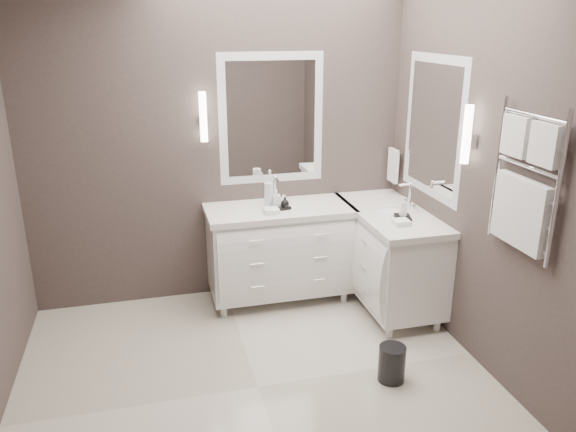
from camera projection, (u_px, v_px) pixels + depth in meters
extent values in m
cube|color=beige|center=(258.00, 387.00, 3.78)|extent=(3.20, 3.00, 0.01)
cube|color=#433836|center=(219.00, 145.00, 4.71)|extent=(3.20, 0.01, 2.70)
cube|color=#433836|center=(338.00, 316.00, 1.96)|extent=(3.20, 0.01, 2.70)
cube|color=#433836|center=(492.00, 177.00, 3.71)|extent=(0.01, 3.00, 2.70)
cube|color=white|center=(279.00, 251.00, 4.86)|extent=(1.20, 0.55, 0.70)
cube|color=white|center=(279.00, 210.00, 4.73)|extent=(1.24, 0.59, 0.05)
ellipsoid|color=white|center=(279.00, 212.00, 4.74)|extent=(0.36, 0.28, 0.12)
cylinder|color=white|center=(275.00, 189.00, 4.84)|extent=(0.02, 0.02, 0.22)
cube|color=white|center=(388.00, 255.00, 4.77)|extent=(0.55, 1.20, 0.70)
cube|color=white|center=(391.00, 213.00, 4.64)|extent=(0.59, 1.24, 0.05)
ellipsoid|color=white|center=(391.00, 215.00, 4.65)|extent=(0.36, 0.28, 0.12)
cylinder|color=white|center=(410.00, 196.00, 4.64)|extent=(0.02, 0.02, 0.22)
cube|color=white|center=(271.00, 119.00, 4.74)|extent=(0.90, 0.02, 1.10)
cube|color=white|center=(271.00, 119.00, 4.74)|extent=(0.77, 0.02, 0.96)
cube|color=white|center=(433.00, 127.00, 4.38)|extent=(0.02, 0.90, 1.10)
cube|color=white|center=(433.00, 127.00, 4.38)|extent=(0.02, 0.90, 0.96)
cube|color=white|center=(204.00, 123.00, 4.54)|extent=(0.05, 0.05, 0.10)
cylinder|color=white|center=(203.00, 117.00, 4.53)|extent=(0.06, 0.06, 0.40)
cube|color=white|center=(466.00, 142.00, 3.83)|extent=(0.05, 0.05, 0.10)
cylinder|color=white|center=(467.00, 135.00, 3.82)|extent=(0.06, 0.06, 0.40)
cylinder|color=white|center=(395.00, 150.00, 4.98)|extent=(0.02, 0.22, 0.02)
cube|color=white|center=(393.00, 165.00, 5.02)|extent=(0.03, 0.17, 0.30)
cylinder|color=white|center=(558.00, 192.00, 3.05)|extent=(0.03, 0.03, 0.90)
cylinder|color=white|center=(498.00, 168.00, 3.56)|extent=(0.03, 0.03, 0.90)
cube|color=white|center=(546.00, 145.00, 3.11)|extent=(0.06, 0.22, 0.24)
cube|color=white|center=(517.00, 136.00, 3.35)|extent=(0.06, 0.22, 0.24)
cube|color=white|center=(520.00, 213.00, 3.37)|extent=(0.06, 0.46, 0.42)
cylinder|color=black|center=(392.00, 363.00, 3.81)|extent=(0.20, 0.20, 0.26)
cube|color=black|center=(281.00, 208.00, 4.68)|extent=(0.17, 0.14, 0.02)
cube|color=black|center=(403.00, 218.00, 4.43)|extent=(0.16, 0.19, 0.02)
cylinder|color=silver|center=(269.00, 195.00, 4.68)|extent=(0.10, 0.10, 0.21)
imported|color=white|center=(276.00, 198.00, 4.66)|extent=(0.07, 0.07, 0.14)
imported|color=black|center=(285.00, 202.00, 4.64)|extent=(0.07, 0.07, 0.09)
imported|color=white|center=(403.00, 206.00, 4.40)|extent=(0.08, 0.08, 0.16)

